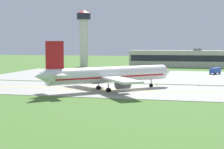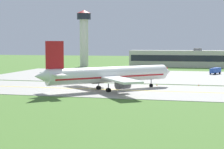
{
  "view_description": "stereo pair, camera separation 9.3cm",
  "coord_description": "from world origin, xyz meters",
  "px_view_note": "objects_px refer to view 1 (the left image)",
  "views": [
    {
      "loc": [
        13.54,
        -88.88,
        12.13
      ],
      "look_at": [
        -7.4,
        0.77,
        4.0
      ],
      "focal_mm": 56.52,
      "sensor_mm": 36.0,
      "label": 1
    },
    {
      "loc": [
        13.63,
        -88.86,
        12.13
      ],
      "look_at": [
        -7.4,
        0.77,
        4.0
      ],
      "focal_mm": 56.52,
      "sensor_mm": 36.0,
      "label": 2
    }
  ],
  "objects_px": {
    "service_truck_catering": "(162,70)",
    "service_truck_baggage": "(215,70)",
    "control_tower": "(84,33)",
    "airplane_lead": "(109,75)"
  },
  "relations": [
    {
      "from": "service_truck_catering",
      "to": "service_truck_baggage",
      "type": "bearing_deg",
      "value": 5.72
    },
    {
      "from": "service_truck_baggage",
      "to": "control_tower",
      "type": "relative_size",
      "value": 0.21
    },
    {
      "from": "airplane_lead",
      "to": "control_tower",
      "type": "height_order",
      "value": "control_tower"
    },
    {
      "from": "airplane_lead",
      "to": "control_tower",
      "type": "relative_size",
      "value": 1.08
    },
    {
      "from": "airplane_lead",
      "to": "control_tower",
      "type": "bearing_deg",
      "value": 111.43
    },
    {
      "from": "service_truck_catering",
      "to": "control_tower",
      "type": "relative_size",
      "value": 0.21
    },
    {
      "from": "airplane_lead",
      "to": "service_truck_baggage",
      "type": "bearing_deg",
      "value": 62.35
    },
    {
      "from": "service_truck_baggage",
      "to": "service_truck_catering",
      "type": "bearing_deg",
      "value": -174.28
    },
    {
      "from": "airplane_lead",
      "to": "service_truck_catering",
      "type": "distance_m",
      "value": 54.99
    },
    {
      "from": "service_truck_catering",
      "to": "control_tower",
      "type": "distance_m",
      "value": 58.88
    }
  ]
}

